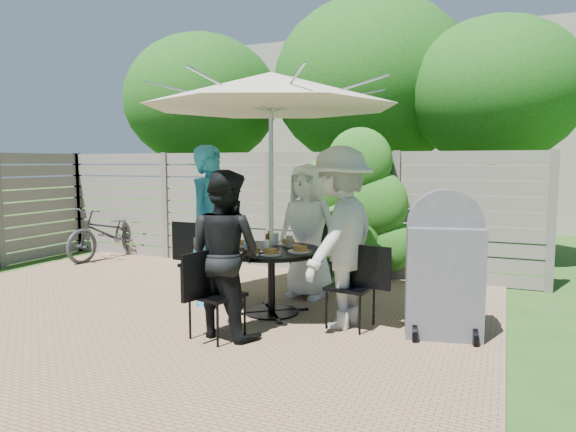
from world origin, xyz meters
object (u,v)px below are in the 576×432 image
at_px(chair_left, 204,279).
at_px(plate_left, 245,244).
at_px(chair_back, 313,275).
at_px(chair_front, 216,313).
at_px(person_back, 308,231).
at_px(syrup_jug, 269,241).
at_px(plate_right, 300,250).
at_px(bbq_grill, 443,270).
at_px(person_left, 212,226).
at_px(person_right, 340,238).
at_px(plate_back, 288,242).
at_px(bicycle, 110,233).
at_px(glass_back, 276,239).
at_px(glass_left, 246,242).
at_px(coffee_cup, 289,242).
at_px(plate_front, 253,252).
at_px(umbrella, 271,90).
at_px(glass_front, 266,247).
at_px(person_front, 225,254).
at_px(chair_right, 352,303).
at_px(patio_table, 271,269).
at_px(plate_extra, 270,252).

relative_size(chair_left, plate_left, 3.70).
height_order(chair_back, chair_front, chair_front).
relative_size(person_back, syrup_jug, 10.44).
relative_size(plate_right, bbq_grill, 0.18).
height_order(person_left, bbq_grill, person_left).
distance_m(person_left, plate_left, 0.50).
bearing_deg(chair_back, person_right, 39.38).
distance_m(plate_back, bbq_grill, 1.81).
bearing_deg(bicycle, syrup_jug, -18.71).
relative_size(glass_back, glass_left, 1.00).
distance_m(syrup_jug, coffee_cup, 0.23).
bearing_deg(coffee_cup, glass_back, 161.21).
height_order(plate_left, bbq_grill, bbq_grill).
xyz_separation_m(chair_left, chair_front, (0.82, -1.09, -0.03)).
xyz_separation_m(chair_back, glass_left, (-0.40, -1.02, 0.54)).
bearing_deg(plate_front, person_right, 15.60).
bearing_deg(chair_front, umbrella, 6.35).
bearing_deg(glass_front, person_front, -108.27).
distance_m(chair_front, person_right, 1.43).
bearing_deg(chair_back, glass_back, -9.77).
distance_m(umbrella, glass_back, 1.66).
distance_m(chair_left, chair_right, 1.93).
xyz_separation_m(glass_front, bbq_grill, (1.75, 0.29, -0.15)).
distance_m(chair_back, plate_left, 1.14).
bearing_deg(patio_table, umbrella, 0.00).
bearing_deg(person_right, person_front, -45.00).
height_order(chair_back, person_right, person_right).
bearing_deg(plate_extra, chair_back, 90.27).
xyz_separation_m(chair_back, plate_extra, (0.01, -1.28, 0.50)).
bearing_deg(person_left, bbq_grill, -84.15).
distance_m(person_front, coffee_cup, 1.05).
height_order(glass_back, glass_front, same).
distance_m(umbrella, glass_left, 1.66).
bearing_deg(umbrella, bicycle, 154.60).
bearing_deg(person_back, bbq_grill, -17.27).
xyz_separation_m(plate_extra, glass_left, (-0.41, 0.25, 0.05)).
xyz_separation_m(plate_back, plate_left, (-0.41, -0.31, 0.00)).
bearing_deg(person_front, chair_back, -89.99).
bearing_deg(chair_back, patio_table, -1.31).
bearing_deg(person_right, plate_back, -113.45).
distance_m(plate_left, coffee_cup, 0.51).
xyz_separation_m(person_left, syrup_jug, (0.77, -0.06, -0.13)).
relative_size(plate_left, plate_front, 1.00).
height_order(plate_front, plate_right, same).
relative_size(patio_table, plate_right, 4.86).
bearing_deg(bicycle, person_front, -28.71).
bearing_deg(patio_table, plate_front, -97.85).
xyz_separation_m(glass_back, syrup_jug, (0.02, -0.21, 0.01)).
distance_m(chair_left, plate_front, 1.13).
xyz_separation_m(chair_right, bicycle, (-4.95, 2.03, 0.20)).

